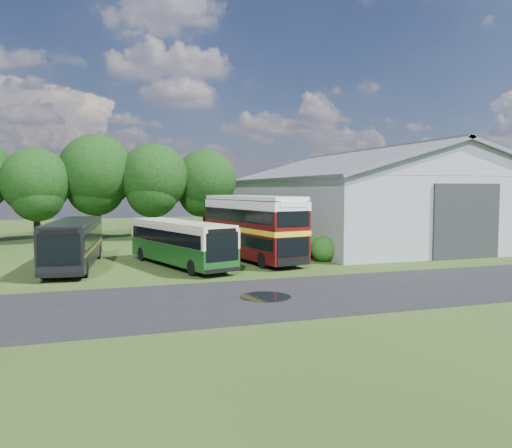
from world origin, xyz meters
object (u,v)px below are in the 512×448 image
object	(u,v)px
bus_green_single	(180,242)
bus_maroon_double	(252,228)
bus_dark_single	(74,243)
storage_shed	(370,194)

from	to	relation	value
bus_green_single	bus_maroon_double	bearing A→B (deg)	-4.45
bus_maroon_double	bus_dark_single	world-z (taller)	bus_maroon_double
storage_shed	bus_green_single	xyz separation A→B (m)	(-18.51, -9.23, -2.73)
bus_maroon_double	bus_green_single	bearing A→B (deg)	-178.14
storage_shed	bus_dark_single	world-z (taller)	storage_shed
bus_green_single	bus_dark_single	world-z (taller)	bus_dark_single
bus_green_single	bus_maroon_double	size ratio (longest dim) A/B	1.00
storage_shed	bus_green_single	world-z (taller)	storage_shed
bus_green_single	bus_maroon_double	world-z (taller)	bus_maroon_double
bus_maroon_double	storage_shed	bearing A→B (deg)	20.15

